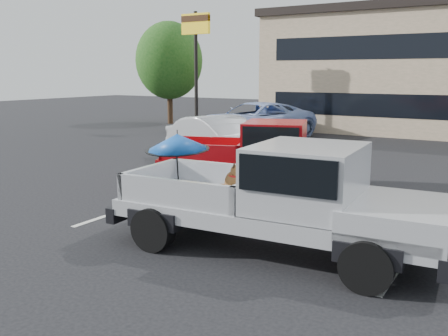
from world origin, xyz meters
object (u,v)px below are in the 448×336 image
at_px(tree_left, 169,61).
at_px(blue_suv, 254,121).
at_px(silver_sedan, 222,141).
at_px(red_pickup, 269,151).
at_px(silver_pickup, 292,194).
at_px(motel_sign, 196,39).

height_order(tree_left, blue_suv, tree_left).
distance_m(silver_sedan, blue_suv, 6.66).
height_order(red_pickup, blue_suv, red_pickup).
relative_size(silver_pickup, red_pickup, 1.03).
relative_size(motel_sign, tree_left, 1.00).
bearing_deg(tree_left, blue_suv, -25.66).
distance_m(tree_left, blue_suv, 9.05).
height_order(red_pickup, silver_sedan, red_pickup).
height_order(motel_sign, silver_pickup, motel_sign).
bearing_deg(blue_suv, red_pickup, -40.60).
bearing_deg(silver_pickup, motel_sign, 125.78).
bearing_deg(silver_sedan, motel_sign, 63.30).
distance_m(tree_left, silver_pickup, 22.77).
bearing_deg(silver_sedan, tree_left, 67.98).
height_order(motel_sign, silver_sedan, motel_sign).
xyz_separation_m(motel_sign, blue_suv, (3.73, -0.72, -3.81)).
height_order(silver_pickup, blue_suv, silver_pickup).
xyz_separation_m(silver_pickup, red_pickup, (-2.61, 4.41, -0.09)).
bearing_deg(red_pickup, blue_suv, 101.95).
relative_size(motel_sign, red_pickup, 1.07).
bearing_deg(motel_sign, silver_pickup, -50.32).
relative_size(silver_pickup, silver_sedan, 1.21).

